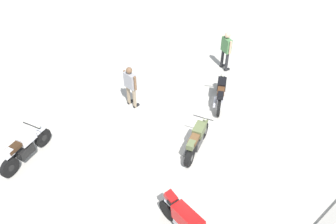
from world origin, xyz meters
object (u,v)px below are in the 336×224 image
at_px(motorcycle_black_cruiser, 221,93).
at_px(motorcycle_olive_vintage, 197,140).
at_px(motorcycle_silver_cruiser, 25,148).
at_px(person_in_green_shirt, 226,48).
at_px(person_in_gray_shirt, 130,84).
at_px(motorcycle_red_sportbike, 186,221).

distance_m(motorcycle_black_cruiser, motorcycle_olive_vintage, 2.74).
xyz_separation_m(motorcycle_olive_vintage, motorcycle_silver_cruiser, (4.44, -3.27, 0.03)).
height_order(motorcycle_olive_vintage, person_in_green_shirt, person_in_green_shirt).
xyz_separation_m(person_in_green_shirt, person_in_gray_shirt, (4.69, -0.54, -0.03)).
bearing_deg(person_in_gray_shirt, motorcycle_red_sportbike, -117.42).
height_order(motorcycle_silver_cruiser, person_in_gray_shirt, person_in_gray_shirt).
height_order(motorcycle_black_cruiser, person_in_gray_shirt, person_in_gray_shirt).
bearing_deg(person_in_green_shirt, motorcycle_black_cruiser, -126.88).
distance_m(motorcycle_silver_cruiser, person_in_gray_shirt, 4.23).
xyz_separation_m(motorcycle_red_sportbike, motorcycle_olive_vintage, (-2.34, -1.98, -0.11)).
relative_size(motorcycle_olive_vintage, person_in_gray_shirt, 1.05).
xyz_separation_m(motorcycle_black_cruiser, motorcycle_olive_vintage, (2.46, 1.22, -0.03)).
bearing_deg(motorcycle_olive_vintage, motorcycle_black_cruiser, 0.62).
bearing_deg(person_in_gray_shirt, person_in_green_shirt, -12.48).
xyz_separation_m(motorcycle_red_sportbike, motorcycle_black_cruiser, (-4.80, -3.20, -0.07)).
bearing_deg(person_in_green_shirt, motorcycle_silver_cruiser, -168.38).
xyz_separation_m(motorcycle_silver_cruiser, person_in_gray_shirt, (-4.20, -0.08, 0.48)).
relative_size(motorcycle_red_sportbike, motorcycle_black_cruiser, 1.14).
bearing_deg(motorcycle_olive_vintage, motorcycle_red_sportbike, -165.46).
xyz_separation_m(motorcycle_olive_vintage, person_in_green_shirt, (-4.45, -2.80, 0.55)).
xyz_separation_m(motorcycle_red_sportbike, motorcycle_silver_cruiser, (2.10, -5.25, -0.07)).
height_order(motorcycle_silver_cruiser, person_in_green_shirt, person_in_green_shirt).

